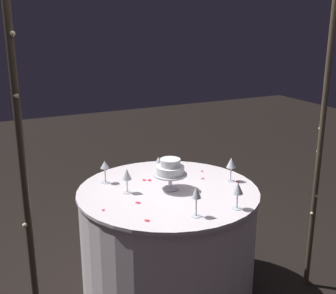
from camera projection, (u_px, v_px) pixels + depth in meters
name	position (u px, v px, depth m)	size (l,w,h in m)	color
ground_plane	(168.00, 291.00, 3.07)	(12.00, 12.00, 0.00)	black
decorative_arch	(197.00, 96.00, 2.34)	(1.92, 0.06, 2.26)	#473D2D
main_table	(168.00, 242.00, 2.96)	(1.19, 1.19, 0.77)	white
tiered_cake	(170.00, 170.00, 2.81)	(0.22, 0.22, 0.21)	silver
wine_glass_0	(159.00, 162.00, 3.09)	(0.06, 0.06, 0.14)	silver
wine_glass_1	(127.00, 175.00, 2.77)	(0.06, 0.06, 0.16)	silver
wine_glass_2	(196.00, 194.00, 2.43)	(0.06, 0.06, 0.18)	silver
wine_glass_3	(105.00, 166.00, 2.94)	(0.06, 0.06, 0.16)	silver
wine_glass_4	(231.00, 164.00, 2.97)	(0.06, 0.06, 0.17)	silver
wine_glass_5	(238.00, 189.00, 2.53)	(0.07, 0.07, 0.17)	silver
rose_petal_0	(127.00, 175.00, 3.11)	(0.03, 0.02, 0.00)	#E02D47
rose_petal_1	(147.00, 220.00, 2.41)	(0.03, 0.02, 0.00)	#E02D47
rose_petal_2	(150.00, 180.00, 3.01)	(0.04, 0.03, 0.00)	#E02D47
rose_petal_3	(103.00, 210.00, 2.54)	(0.02, 0.02, 0.00)	#E02D47
rose_petal_4	(202.00, 171.00, 3.19)	(0.02, 0.02, 0.00)	#E02D47
rose_petal_5	(144.00, 180.00, 3.01)	(0.04, 0.03, 0.00)	#E02D47
rose_petal_6	(203.00, 179.00, 3.04)	(0.03, 0.02, 0.00)	#E02D47
rose_petal_7	(175.00, 180.00, 3.01)	(0.03, 0.02, 0.00)	#E02D47
rose_petal_8	(238.00, 182.00, 2.98)	(0.03, 0.02, 0.00)	#E02D47
rose_petal_9	(138.00, 203.00, 2.64)	(0.04, 0.03, 0.00)	#E02D47
rose_petal_10	(181.00, 174.00, 3.13)	(0.03, 0.02, 0.00)	#E02D47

